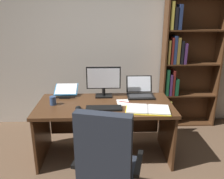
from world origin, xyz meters
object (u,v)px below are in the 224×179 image
Objects in this scene: computer_mouse at (78,108)px; open_binder at (148,109)px; monitor at (104,82)px; keyboard at (104,108)px; office_chair at (107,170)px; laptop at (140,92)px; notepad at (123,103)px; pen at (125,102)px; reading_stand_with_book at (66,90)px; bookshelf at (184,63)px; coffee_mug at (53,101)px; desk at (105,116)px.

open_binder is (0.81, -0.05, -0.01)m from computer_mouse.
monitor is 0.57m from computer_mouse.
monitor is 0.48m from keyboard.
office_chair is 1.33m from laptop.
notepad is 0.02m from pen.
keyboard is 0.31m from notepad.
reading_stand_with_book reaches higher than open_binder.
bookshelf is at bearing 34.79° from computer_mouse.
open_binder is at bearing -41.86° from notepad.
bookshelf is 6.73× the size of reading_stand_with_book.
reading_stand_with_book is 0.37m from coffee_mug.
notepad is 0.86m from coffee_mug.
bookshelf is (1.27, 0.85, 0.51)m from desk.
bookshelf reaches higher than coffee_mug.
office_chair is 0.80m from keyboard.
reading_stand_with_book is at bearing 72.99° from coffee_mug.
laptop is at bearing 42.60° from keyboard.
laptop is at bearing 22.96° from desk.
bookshelf is 1.42m from open_binder.
keyboard is at bearing -139.39° from bookshelf.
open_binder is 1.15m from coffee_mug.
coffee_mug is (-0.11, -0.35, -0.01)m from reading_stand_with_book.
monitor is at bearing 105.62° from office_chair.
keyboard is (-0.00, -0.44, -0.19)m from monitor.
desk is 5.40× the size of reading_stand_with_book.
computer_mouse is (-0.30, -0.44, -0.18)m from monitor.
reading_stand_with_book reaches higher than keyboard.
computer_mouse is 0.57m from notepad.
coffee_mug is (-1.13, 0.21, 0.04)m from open_binder.
coffee_mug is (-0.63, -0.09, 0.25)m from desk.
desk is 4.72× the size of laptop.
laptop reaches higher than reading_stand_with_book.
monitor reaches higher than coffee_mug.
office_chair reaches higher than desk.
computer_mouse is 0.19× the size of open_binder.
monitor reaches higher than pen.
computer_mouse is 0.56m from reading_stand_with_book.
reading_stand_with_book is at bearing 152.88° from desk.
office_chair reaches higher than pen.
open_binder is at bearing -88.22° from laptop.
pen is at bearing 0.00° from notepad.
computer_mouse is (-1.58, -1.10, -0.29)m from bookshelf.
notepad is at bearing 19.29° from computer_mouse.
pen is (0.02, 0.00, 0.01)m from notepad.
monitor reaches higher than reading_stand_with_book.
bookshelf is at bearing 41.72° from pen.
monitor is at bearing 24.35° from coffee_mug.
notepad is (-1.04, -0.91, -0.31)m from bookshelf.
notepad is at bearing 180.00° from pen.
pen is 1.31× the size of coffee_mug.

